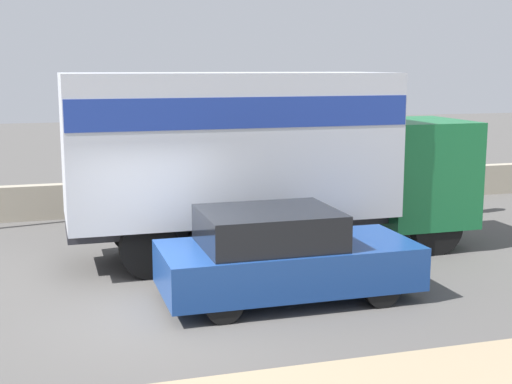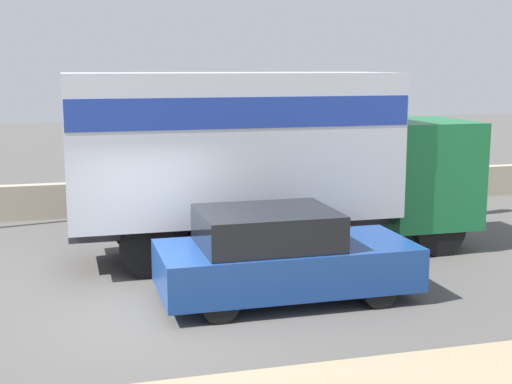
# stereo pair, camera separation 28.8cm
# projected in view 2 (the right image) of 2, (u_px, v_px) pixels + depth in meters

# --- Properties ---
(ground_plane) EXTENTS (80.00, 80.00, 0.00)m
(ground_plane) POSITION_uv_depth(u_px,v_px,m) (167.00, 316.00, 10.95)
(ground_plane) COLOR #514F4C
(stone_wall_backdrop) EXTENTS (60.00, 0.35, 0.87)m
(stone_wall_backdrop) POSITION_uv_depth(u_px,v_px,m) (123.00, 198.00, 18.37)
(stone_wall_backdrop) COLOR #A39984
(stone_wall_backdrop) RESTS_ON ground_plane
(box_truck) EXTENTS (8.21, 2.51, 3.66)m
(box_truck) POSITION_uv_depth(u_px,v_px,m) (260.00, 149.00, 14.07)
(box_truck) COLOR #196B38
(box_truck) RESTS_ON ground_plane
(car_hatchback) EXTENTS (4.18, 1.87, 1.51)m
(car_hatchback) POSITION_uv_depth(u_px,v_px,m) (281.00, 256.00, 11.61)
(car_hatchback) COLOR navy
(car_hatchback) RESTS_ON ground_plane
(pedestrian) EXTENTS (0.36, 0.36, 1.65)m
(pedestrian) POSITION_uv_depth(u_px,v_px,m) (474.00, 182.00, 18.23)
(pedestrian) COLOR #473828
(pedestrian) RESTS_ON ground_plane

